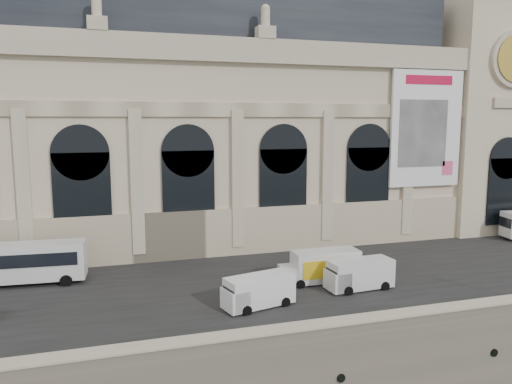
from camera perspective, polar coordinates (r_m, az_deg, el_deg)
quay at (r=65.38m, az=-5.95°, el=-6.88°), size 160.00×70.00×6.00m
street at (r=44.93m, az=-0.74°, el=-9.86°), size 160.00×24.00×0.06m
parapet at (r=32.91m, az=6.08°, el=-15.75°), size 160.00×1.40×1.21m
museum at (r=58.18m, az=-11.23°, el=7.81°), size 69.00×18.70×29.10m
clock_pavilion at (r=71.71m, az=23.25°, el=10.31°), size 13.00×14.72×36.70m
bus_left at (r=47.37m, az=-26.28°, el=-7.27°), size 12.34×3.59×3.59m
van_b at (r=38.02m, az=-0.04°, el=-11.34°), size 5.77×3.27×2.42m
van_c at (r=42.66m, az=11.43°, el=-9.25°), size 5.75×2.61×2.51m
box_truck at (r=43.95m, az=7.47°, el=-8.46°), size 7.01×2.64×2.80m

